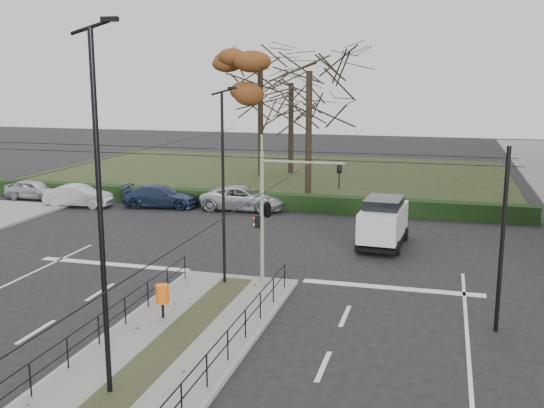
{
  "coord_description": "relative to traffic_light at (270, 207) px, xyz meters",
  "views": [
    {
      "loc": [
        7.71,
        -18.55,
        8.09
      ],
      "look_at": [
        0.65,
        7.3,
        2.68
      ],
      "focal_mm": 42.0,
      "sensor_mm": 36.0,
      "label": 1
    }
  ],
  "objects": [
    {
      "name": "ground",
      "position": [
        -1.32,
        -4.5,
        -3.15
      ],
      "size": [
        140.0,
        140.0,
        0.0
      ],
      "primitive_type": "plane",
      "color": "black",
      "rests_on": "ground"
    },
    {
      "name": "median_island",
      "position": [
        -1.32,
        -7.0,
        -3.08
      ],
      "size": [
        4.4,
        15.0,
        0.14
      ],
      "primitive_type": "cube",
      "color": "slate",
      "rests_on": "ground"
    },
    {
      "name": "park",
      "position": [
        -7.32,
        27.5,
        -3.1
      ],
      "size": [
        38.0,
        26.0,
        0.1
      ],
      "primitive_type": "cube",
      "color": "#262F17",
      "rests_on": "ground"
    },
    {
      "name": "hedge",
      "position": [
        -7.32,
        14.1,
        -2.65
      ],
      "size": [
        38.0,
        1.0,
        1.0
      ],
      "primitive_type": "cube",
      "color": "black",
      "rests_on": "ground"
    },
    {
      "name": "median_railing",
      "position": [
        -1.32,
        -7.1,
        -2.18
      ],
      "size": [
        4.14,
        13.24,
        0.92
      ],
      "color": "black",
      "rests_on": "median_island"
    },
    {
      "name": "catenary",
      "position": [
        -1.32,
        -2.88,
        0.27
      ],
      "size": [
        20.0,
        34.0,
        6.0
      ],
      "color": "black",
      "rests_on": "ground"
    },
    {
      "name": "traffic_light",
      "position": [
        0.0,
        0.0,
        0.0
      ],
      "size": [
        3.53,
        1.99,
        5.18
      ],
      "color": "gray",
      "rests_on": "median_island"
    },
    {
      "name": "litter_bin",
      "position": [
        -2.44,
        -4.59,
        -2.2
      ],
      "size": [
        0.44,
        0.44,
        1.14
      ],
      "color": "black",
      "rests_on": "median_island"
    },
    {
      "name": "streetlamp_median_near",
      "position": [
        -1.57,
        -9.64,
        1.7
      ],
      "size": [
        0.77,
        0.16,
        9.27
      ],
      "color": "black",
      "rests_on": "median_island"
    },
    {
      "name": "streetlamp_median_far",
      "position": [
        -1.66,
        -0.54,
        0.83
      ],
      "size": [
        0.63,
        0.13,
        7.56
      ],
      "color": "black",
      "rests_on": "median_island"
    },
    {
      "name": "parked_car_first",
      "position": [
        -19.98,
        13.03,
        -2.5
      ],
      "size": [
        3.84,
        1.59,
        1.3
      ],
      "primitive_type": "imported",
      "rotation": [
        0.0,
        0.0,
        1.59
      ],
      "color": "#B3B6BB",
      "rests_on": "ground"
    },
    {
      "name": "parked_car_second",
      "position": [
        -15.68,
        11.6,
        -2.46
      ],
      "size": [
        4.32,
        1.93,
        1.38
      ],
      "primitive_type": "imported",
      "rotation": [
        0.0,
        0.0,
        1.69
      ],
      "color": "#B3B6BB",
      "rests_on": "ground"
    },
    {
      "name": "parked_car_third",
      "position": [
        -10.65,
        12.85,
        -2.46
      ],
      "size": [
        4.93,
        2.47,
        1.38
      ],
      "primitive_type": "imported",
      "rotation": [
        0.0,
        0.0,
        1.69
      ],
      "color": "#1E2B47",
      "rests_on": "ground"
    },
    {
      "name": "parked_car_fourth",
      "position": [
        -5.39,
        13.43,
        -2.43
      ],
      "size": [
        5.27,
        2.59,
        1.44
      ],
      "primitive_type": "imported",
      "rotation": [
        0.0,
        0.0,
        1.61
      ],
      "color": "#B3B6BB",
      "rests_on": "ground"
    },
    {
      "name": "white_van",
      "position": [
        3.71,
        7.14,
        -1.92
      ],
      "size": [
        2.25,
        4.51,
        2.36
      ],
      "color": "silver",
      "rests_on": "ground"
    },
    {
      "name": "rust_tree",
      "position": [
        -7.93,
        25.93,
        5.55
      ],
      "size": [
        8.86,
        8.86,
        11.32
      ],
      "color": "black",
      "rests_on": "park"
    },
    {
      "name": "bare_tree_center",
      "position": [
        -6.02,
        28.4,
        3.83
      ],
      "size": [
        6.8,
        6.8,
        9.87
      ],
      "color": "black",
      "rests_on": "park"
    },
    {
      "name": "bare_tree_near",
      "position": [
        -2.59,
        19.32,
        4.66
      ],
      "size": [
        7.2,
        7.2,
        11.06
      ],
      "color": "black",
      "rests_on": "park"
    }
  ]
}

